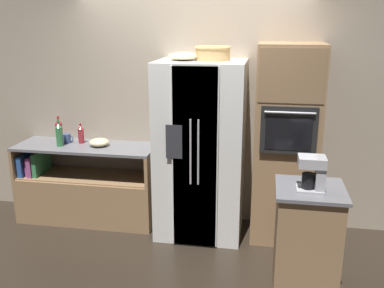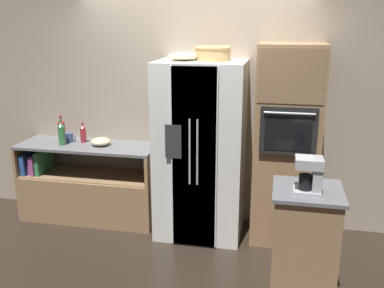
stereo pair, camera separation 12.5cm
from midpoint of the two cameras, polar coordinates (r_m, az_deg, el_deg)
The scene contains 14 objects.
ground_plane at distance 4.81m, azimuth -1.60°, elevation -11.71°, with size 20.00×20.00×0.00m, color black.
wall_back at distance 4.78m, azimuth -0.63°, elevation 5.94°, with size 12.00×0.06×2.80m.
counter_left at distance 5.16m, azimuth -14.47°, elevation -6.29°, with size 1.58×0.55×0.90m.
refrigerator at distance 4.49m, azimuth 0.32°, elevation -0.88°, with size 0.90×0.74×1.86m.
wall_oven at distance 4.47m, azimuth 11.65°, elevation -0.07°, with size 0.64×0.65×2.04m.
island_counter at distance 3.84m, azimuth 14.11°, elevation -12.05°, with size 0.57×0.57×0.92m.
wicker_basket at distance 4.35m, azimuth 1.95°, elevation 12.08°, with size 0.37×0.37×0.14m.
fruit_bowl at distance 4.36m, azimuth -2.02°, elevation 11.63°, with size 0.30×0.30×0.08m.
bottle_tall at distance 5.18m, azimuth -17.97°, elevation 1.74°, with size 0.08×0.08×0.30m.
bottle_short at distance 4.99m, azimuth -17.97°, elevation 1.19°, with size 0.07×0.07×0.30m.
bottle_wide at distance 5.05m, azimuth -15.28°, elevation 1.26°, with size 0.07×0.07×0.23m.
mug at distance 5.11m, azimuth -16.98°, elevation 0.73°, with size 0.12×0.09×0.10m.
mixing_bowl at distance 4.89m, azimuth -13.00°, elevation 0.23°, with size 0.22×0.22×0.09m.
coffee_maker at distance 3.53m, azimuth 15.01°, elevation -3.70°, with size 0.22×0.18×0.29m.
Camera 1 is at (0.81, -4.18, 2.25)m, focal length 40.00 mm.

